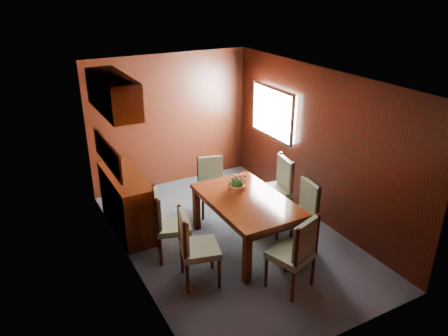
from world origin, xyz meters
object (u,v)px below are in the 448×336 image
dining_table (247,205)px  chair_head (297,250)px  chair_left_near (193,244)px  flower_centerpiece (237,182)px  chair_right_near (302,210)px  sideboard (127,202)px

dining_table → chair_head: chair_head is taller
chair_left_near → dining_table: bearing=126.2°
chair_head → flower_centerpiece: bearing=72.0°
chair_right_near → flower_centerpiece: size_ratio=3.85×
chair_right_near → flower_centerpiece: flower_centerpiece is taller
chair_head → flower_centerpiece: (0.00, 1.44, 0.31)m
dining_table → chair_left_near: (-1.01, -0.40, -0.08)m
dining_table → sideboard: bearing=136.7°
chair_left_near → chair_head: chair_head is taller
chair_head → flower_centerpiece: 1.47m
sideboard → chair_right_near: size_ratio=1.42×
dining_table → chair_head: (0.02, -1.13, -0.08)m
chair_left_near → flower_centerpiece: chair_left_near is taller
chair_left_near → chair_right_near: 1.72m
dining_table → chair_left_near: 1.09m
sideboard → flower_centerpiece: flower_centerpiece is taller
sideboard → dining_table: (1.35, -1.26, 0.20)m
sideboard → dining_table: bearing=-43.1°
chair_right_near → flower_centerpiece: 1.00m
sideboard → chair_head: size_ratio=1.36×
sideboard → chair_left_near: bearing=-78.5°
chair_left_near → chair_right_near: (1.72, 0.06, -0.02)m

